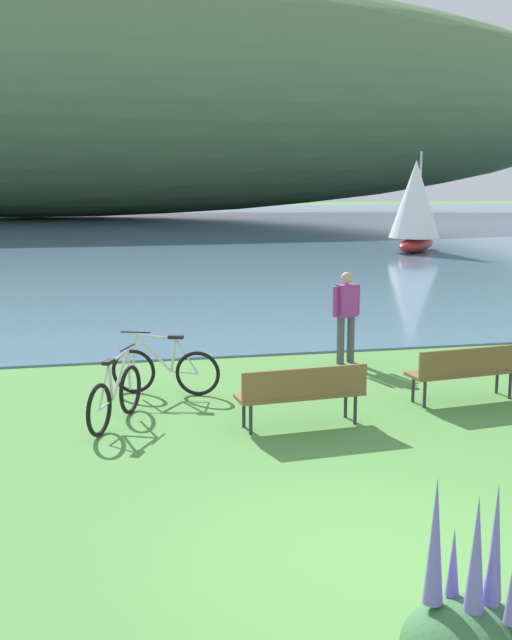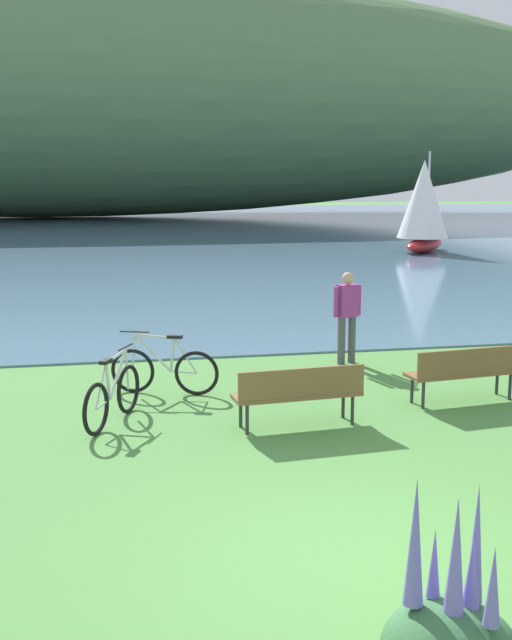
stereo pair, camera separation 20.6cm
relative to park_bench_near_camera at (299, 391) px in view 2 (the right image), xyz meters
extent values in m
plane|color=#518E42|center=(-0.35, -3.88, -0.52)|extent=(200.00, 200.00, 0.00)
cube|color=#5B7F9E|center=(-0.35, 44.39, -0.50)|extent=(180.00, 80.00, 0.04)
ellipsoid|color=#567A4C|center=(-7.16, 60.23, 9.81)|extent=(109.44, 28.00, 20.58)
cube|color=brown|center=(-0.01, 0.08, -0.07)|extent=(1.83, 0.63, 0.05)
cube|color=brown|center=(0.01, -0.13, 0.15)|extent=(1.80, 0.19, 0.40)
cylinder|color=#2D2D33|center=(-0.78, 0.18, -0.30)|extent=(0.05, 0.05, 0.45)
cylinder|color=#2D2D33|center=(0.74, 0.31, -0.30)|extent=(0.05, 0.05, 0.45)
cylinder|color=#2D2D33|center=(-0.75, -0.15, -0.30)|extent=(0.05, 0.05, 0.45)
cylinder|color=#2D2D33|center=(0.77, -0.02, -0.30)|extent=(0.05, 0.05, 0.45)
cube|color=brown|center=(2.79, 0.77, -0.07)|extent=(1.84, 0.69, 0.05)
cube|color=brown|center=(2.82, 0.56, 0.15)|extent=(1.79, 0.26, 0.40)
cylinder|color=#2D2D33|center=(2.01, 0.84, -0.30)|extent=(0.05, 0.05, 0.45)
cylinder|color=#2D2D33|center=(3.53, 1.02, -0.30)|extent=(0.05, 0.05, 0.45)
cylinder|color=#2D2D33|center=(2.05, 0.51, -0.30)|extent=(0.05, 0.05, 0.45)
cylinder|color=#2D2D33|center=(3.57, 0.69, -0.30)|extent=(0.05, 0.05, 0.45)
torus|color=black|center=(-2.28, 1.17, -0.16)|extent=(0.37, 0.67, 0.72)
torus|color=black|center=(-2.75, 0.22, -0.16)|extent=(0.37, 0.67, 0.72)
cylinder|color=silver|center=(-2.43, 0.86, 0.15)|extent=(0.31, 0.56, 0.61)
cylinder|color=silver|center=(-2.45, 0.83, 0.41)|extent=(0.33, 0.61, 0.09)
cylinder|color=silver|center=(-2.58, 0.57, 0.12)|extent=(0.09, 0.13, 0.54)
cylinder|color=silver|center=(-2.65, 0.42, -0.15)|extent=(0.22, 0.40, 0.05)
cylinder|color=silver|center=(-2.67, 0.38, 0.11)|extent=(0.19, 0.34, 0.56)
cylinder|color=silver|center=(-2.29, 1.14, 0.14)|extent=(0.07, 0.09, 0.60)
cube|color=black|center=(-2.59, 0.53, 0.42)|extent=(0.20, 0.26, 0.05)
cylinder|color=black|center=(-2.30, 1.12, 0.48)|extent=(0.23, 0.44, 0.02)
torus|color=black|center=(-2.17, 2.26, -0.16)|extent=(0.70, 0.30, 0.72)
torus|color=black|center=(-1.18, 1.91, -0.16)|extent=(0.70, 0.30, 0.72)
cylinder|color=silver|center=(-1.85, 2.15, 0.15)|extent=(0.59, 0.25, 0.61)
cylinder|color=silver|center=(-1.81, 2.14, 0.41)|extent=(0.63, 0.26, 0.09)
cylinder|color=silver|center=(-1.54, 2.04, 0.12)|extent=(0.13, 0.08, 0.54)
cylinder|color=silver|center=(-1.38, 1.98, -0.15)|extent=(0.41, 0.17, 0.05)
cylinder|color=silver|center=(-1.34, 1.97, 0.11)|extent=(0.36, 0.15, 0.56)
cylinder|color=silver|center=(-2.15, 2.25, 0.14)|extent=(0.09, 0.06, 0.60)
cube|color=black|center=(-1.51, 2.02, 0.42)|extent=(0.26, 0.18, 0.05)
cylinder|color=black|center=(-2.12, 2.25, 0.48)|extent=(0.46, 0.19, 0.02)
cylinder|color=#4C4C51|center=(1.71, 3.49, -0.08)|extent=(0.14, 0.14, 0.88)
cylinder|color=#4C4C51|center=(1.94, 3.57, -0.08)|extent=(0.14, 0.14, 0.88)
cube|color=#9E338C|center=(1.82, 3.53, 0.66)|extent=(0.43, 0.33, 0.60)
sphere|color=tan|center=(1.82, 3.53, 1.08)|extent=(0.22, 0.22, 0.22)
cylinder|color=#9E338C|center=(1.58, 3.44, 0.66)|extent=(0.09, 0.09, 0.56)
cylinder|color=#9E338C|center=(2.07, 3.61, 0.66)|extent=(0.09, 0.09, 0.56)
cylinder|color=#386B3D|center=(-0.31, -6.01, 0.09)|extent=(0.02, 0.02, 0.12)
cone|color=#7A6BC6|center=(-0.31, -6.01, 0.42)|extent=(0.11, 0.11, 0.53)
cylinder|color=#386B3D|center=(-0.69, -5.68, 0.09)|extent=(0.02, 0.02, 0.12)
cone|color=#7A6BC6|center=(-0.69, -5.68, 0.59)|extent=(0.14, 0.14, 0.87)
cylinder|color=#386B3D|center=(-0.29, -5.72, 0.09)|extent=(0.02, 0.02, 0.12)
cone|color=#7A6BC6|center=(-0.29, -5.72, 0.56)|extent=(0.11, 0.11, 0.82)
cylinder|color=#386B3D|center=(-0.34, -5.79, 0.09)|extent=(0.02, 0.02, 0.12)
cone|color=#7A6BC6|center=(-0.34, -5.79, 0.40)|extent=(0.12, 0.12, 0.50)
cylinder|color=#386B3D|center=(-0.53, -5.62, 0.09)|extent=(0.02, 0.02, 0.12)
cone|color=#7A6BC6|center=(-0.53, -5.62, 0.39)|extent=(0.09, 0.09, 0.48)
cylinder|color=#386B3D|center=(-0.48, -5.83, 0.09)|extent=(0.02, 0.02, 0.12)
cone|color=#7A6BC6|center=(-0.48, -5.83, 0.55)|extent=(0.13, 0.13, 0.79)
ellipsoid|color=#B22323|center=(12.00, 23.58, -0.14)|extent=(3.37, 3.62, 0.68)
cylinder|color=#B2B2B2|center=(12.20, 23.80, 2.13)|extent=(0.10, 0.10, 3.87)
cone|color=white|center=(11.76, 23.30, 1.94)|extent=(3.24, 3.24, 3.48)
camera|label=1|loc=(-2.82, -10.03, 2.90)|focal=43.87mm
camera|label=2|loc=(-2.62, -10.07, 2.90)|focal=43.87mm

